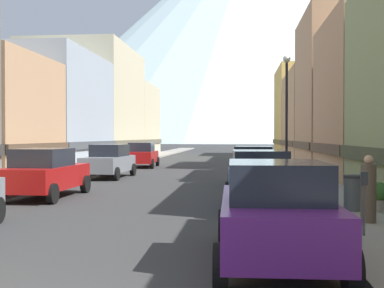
{
  "coord_description": "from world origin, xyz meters",
  "views": [
    {
      "loc": [
        3.18,
        -4.5,
        2.21
      ],
      "look_at": [
        0.32,
        25.31,
        1.75
      ],
      "focal_mm": 46.75,
      "sensor_mm": 36.0,
      "label": 1
    }
  ],
  "objects_px": {
    "trash_bin_right": "(354,193)",
    "car_left_2": "(109,161)",
    "car_right_1": "(260,179)",
    "car_right_2": "(254,166)",
    "potted_plant_0": "(379,196)",
    "streetlamp_right": "(287,98)",
    "parking_meter_near": "(364,194)",
    "pedestrian_0": "(368,191)",
    "car_right_0": "(276,212)",
    "car_left_1": "(45,173)",
    "car_left_3": "(142,155)"
  },
  "relations": [
    {
      "from": "trash_bin_right",
      "to": "car_left_2",
      "type": "bearing_deg",
      "value": 130.48
    },
    {
      "from": "car_right_1",
      "to": "car_right_2",
      "type": "bearing_deg",
      "value": 90.0
    },
    {
      "from": "potted_plant_0",
      "to": "streetlamp_right",
      "type": "relative_size",
      "value": 0.14
    },
    {
      "from": "car_right_2",
      "to": "potted_plant_0",
      "type": "bearing_deg",
      "value": -68.58
    },
    {
      "from": "car_right_1",
      "to": "potted_plant_0",
      "type": "height_order",
      "value": "car_right_1"
    },
    {
      "from": "car_right_1",
      "to": "parking_meter_near",
      "type": "bearing_deg",
      "value": -67.33
    },
    {
      "from": "car_left_2",
      "to": "parking_meter_near",
      "type": "relative_size",
      "value": 3.36
    },
    {
      "from": "car_right_1",
      "to": "trash_bin_right",
      "type": "height_order",
      "value": "car_right_1"
    },
    {
      "from": "car_right_2",
      "to": "pedestrian_0",
      "type": "distance_m",
      "value": 10.32
    },
    {
      "from": "car_right_0",
      "to": "car_right_1",
      "type": "xyz_separation_m",
      "value": [
        -0.0,
        6.56,
        0.0
      ]
    },
    {
      "from": "potted_plant_0",
      "to": "pedestrian_0",
      "type": "height_order",
      "value": "pedestrian_0"
    },
    {
      "from": "car_left_1",
      "to": "car_right_1",
      "type": "bearing_deg",
      "value": -15.07
    },
    {
      "from": "car_left_2",
      "to": "car_right_2",
      "type": "distance_m",
      "value": 8.5
    },
    {
      "from": "car_right_0",
      "to": "parking_meter_near",
      "type": "height_order",
      "value": "car_right_0"
    },
    {
      "from": "car_left_2",
      "to": "streetlamp_right",
      "type": "xyz_separation_m",
      "value": [
        9.15,
        -2.49,
        3.09
      ]
    },
    {
      "from": "trash_bin_right",
      "to": "car_right_2",
      "type": "bearing_deg",
      "value": 107.53
    },
    {
      "from": "potted_plant_0",
      "to": "pedestrian_0",
      "type": "bearing_deg",
      "value": -111.94
    },
    {
      "from": "car_left_2",
      "to": "pedestrian_0",
      "type": "xyz_separation_m",
      "value": [
        10.05,
        -13.83,
        -0.01
      ]
    },
    {
      "from": "car_right_0",
      "to": "potted_plant_0",
      "type": "distance_m",
      "value": 6.27
    },
    {
      "from": "parking_meter_near",
      "to": "car_left_2",
      "type": "bearing_deg",
      "value": 121.68
    },
    {
      "from": "car_left_1",
      "to": "car_right_2",
      "type": "relative_size",
      "value": 0.99
    },
    {
      "from": "potted_plant_0",
      "to": "car_left_3",
      "type": "bearing_deg",
      "value": 117.12
    },
    {
      "from": "car_left_3",
      "to": "parking_meter_near",
      "type": "height_order",
      "value": "car_left_3"
    },
    {
      "from": "car_left_3",
      "to": "pedestrian_0",
      "type": "distance_m",
      "value": 25.04
    },
    {
      "from": "potted_plant_0",
      "to": "car_left_1",
      "type": "bearing_deg",
      "value": 163.39
    },
    {
      "from": "car_left_1",
      "to": "parking_meter_near",
      "type": "distance_m",
      "value": 11.68
    },
    {
      "from": "car_left_2",
      "to": "streetlamp_right",
      "type": "bearing_deg",
      "value": -15.22
    },
    {
      "from": "car_left_1",
      "to": "car_left_3",
      "type": "distance_m",
      "value": 17.86
    },
    {
      "from": "car_left_3",
      "to": "streetlamp_right",
      "type": "bearing_deg",
      "value": -51.73
    },
    {
      "from": "car_right_2",
      "to": "parking_meter_near",
      "type": "bearing_deg",
      "value": -80.5
    },
    {
      "from": "car_right_1",
      "to": "car_right_2",
      "type": "xyz_separation_m",
      "value": [
        0.0,
        6.99,
        0.0
      ]
    },
    {
      "from": "car_right_0",
      "to": "streetlamp_right",
      "type": "bearing_deg",
      "value": 84.05
    },
    {
      "from": "potted_plant_0",
      "to": "parking_meter_near",
      "type": "bearing_deg",
      "value": -109.66
    },
    {
      "from": "car_left_1",
      "to": "car_left_2",
      "type": "bearing_deg",
      "value": 89.98
    },
    {
      "from": "car_left_1",
      "to": "car_right_0",
      "type": "relative_size",
      "value": 1.0
    },
    {
      "from": "car_right_0",
      "to": "parking_meter_near",
      "type": "xyz_separation_m",
      "value": [
        1.95,
        1.88,
        0.11
      ]
    },
    {
      "from": "parking_meter_near",
      "to": "streetlamp_right",
      "type": "xyz_separation_m",
      "value": [
        -0.4,
        12.98,
        2.97
      ]
    },
    {
      "from": "car_left_2",
      "to": "car_right_0",
      "type": "height_order",
      "value": "same"
    },
    {
      "from": "trash_bin_right",
      "to": "potted_plant_0",
      "type": "bearing_deg",
      "value": -7.27
    },
    {
      "from": "car_left_3",
      "to": "car_right_2",
      "type": "xyz_separation_m",
      "value": [
        7.59,
        -12.91,
        0.0
      ]
    },
    {
      "from": "car_right_0",
      "to": "parking_meter_near",
      "type": "distance_m",
      "value": 2.71
    },
    {
      "from": "pedestrian_0",
      "to": "streetlamp_right",
      "type": "relative_size",
      "value": 0.28
    },
    {
      "from": "car_left_1",
      "to": "parking_meter_near",
      "type": "bearing_deg",
      "value": -35.13
    },
    {
      "from": "car_right_2",
      "to": "car_left_2",
      "type": "bearing_deg",
      "value": 153.38
    },
    {
      "from": "car_left_3",
      "to": "parking_meter_near",
      "type": "relative_size",
      "value": 3.37
    },
    {
      "from": "car_left_2",
      "to": "car_right_2",
      "type": "relative_size",
      "value": 1.0
    },
    {
      "from": "trash_bin_right",
      "to": "potted_plant_0",
      "type": "distance_m",
      "value": 0.66
    },
    {
      "from": "car_left_1",
      "to": "pedestrian_0",
      "type": "relative_size",
      "value": 2.75
    },
    {
      "from": "streetlamp_right",
      "to": "potted_plant_0",
      "type": "bearing_deg",
      "value": -80.13
    },
    {
      "from": "trash_bin_right",
      "to": "parking_meter_near",
      "type": "bearing_deg",
      "value": -99.51
    }
  ]
}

